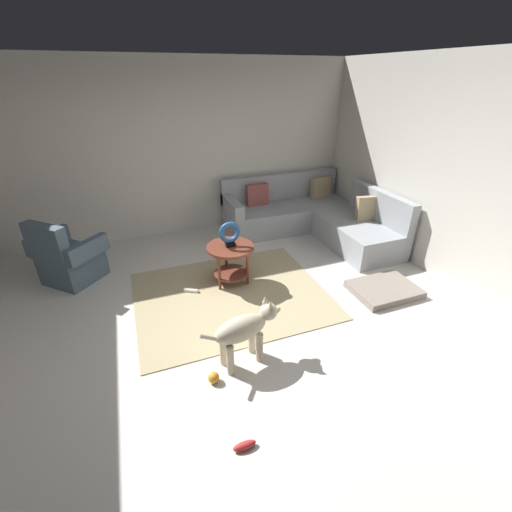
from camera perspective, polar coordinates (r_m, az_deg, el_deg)
The scene contains 13 objects.
ground_plane at distance 3.76m, azimuth -3.29°, elevation -13.37°, with size 6.00×6.00×0.10m, color silver.
wall_back at distance 5.80m, azimuth -12.95°, elevation 16.70°, with size 6.00×0.12×2.70m, color silver.
wall_right at distance 4.73m, azimuth 33.09°, elevation 10.39°, with size 0.12×6.00×2.70m, color silver.
area_rug at distance 4.29m, azimuth -4.25°, elevation -6.51°, with size 2.30×1.90×0.01m, color tan.
sectional_couch at distance 5.88m, azimuth 9.31°, elevation 6.40°, with size 2.20×2.25×0.88m.
armchair at distance 5.04m, azimuth -28.99°, elevation -0.45°, with size 0.99×0.99×0.88m.
side_table at distance 4.32m, azimuth -4.28°, elevation 0.20°, with size 0.60×0.60×0.54m.
torus_sculpture at distance 4.19m, azimuth -4.42°, elevation 3.76°, with size 0.28×0.08×0.33m.
dog_bed_mat at distance 4.60m, azimuth 20.65°, elevation -5.24°, with size 0.80×0.60×0.09m, color gray.
dog at distance 3.19m, azimuth -1.85°, elevation -12.17°, with size 0.84×0.32×0.63m.
dog_toy_ball at distance 3.24m, azimuth -7.11°, elevation -19.55°, with size 0.10×0.10×0.10m, color orange.
dog_toy_rope at distance 4.40m, azimuth -10.83°, elevation -5.71°, with size 0.05×0.05×0.18m, color silver.
dog_toy_bone at distance 2.87m, azimuth -1.94°, elevation -29.15°, with size 0.18×0.06×0.06m, color red.
Camera 1 is at (-0.79, -2.70, 2.44)m, focal length 23.88 mm.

